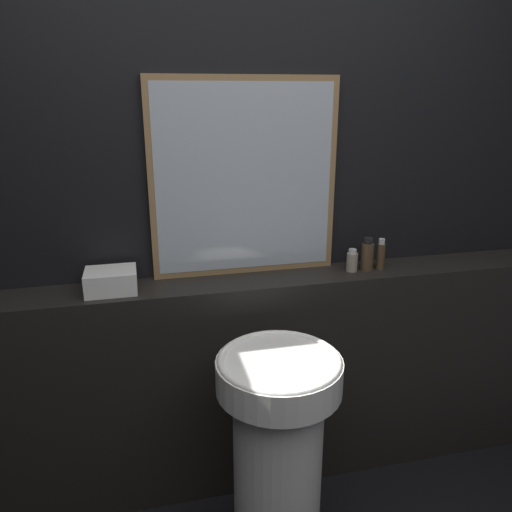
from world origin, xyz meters
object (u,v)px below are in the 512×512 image
Objects in this scene: pedestal_sink at (278,452)px; mirror at (245,179)px; towel_stack at (111,281)px; conditioner_bottle at (367,255)px; lotion_bottle at (381,255)px; shampoo_bottle at (352,261)px.

mirror is at bearing 89.65° from pedestal_sink.
towel_stack is 1.09m from conditioner_bottle.
lotion_bottle is (0.60, 0.46, 0.57)m from pedestal_sink.
pedestal_sink is at bearing -138.95° from conditioner_bottle.
mirror is 0.69m from lotion_bottle.
lotion_bottle is at bearing -0.00° from conditioner_bottle.
conditioner_bottle reaches higher than towel_stack.
mirror reaches higher than lotion_bottle.
lotion_bottle reaches higher than pedestal_sink.
mirror is 4.14× the size of towel_stack.
towel_stack reaches higher than pedestal_sink.
pedestal_sink is 0.86m from shampoo_bottle.
conditioner_bottle reaches higher than shampoo_bottle.
shampoo_bottle is 0.68× the size of conditioner_bottle.
mirror is 0.59m from shampoo_bottle.
mirror is at bearing 169.48° from conditioner_bottle.
conditioner_bottle is at bearing -10.52° from mirror.
lotion_bottle is (1.16, 0.00, 0.02)m from towel_stack.
lotion_bottle reaches higher than towel_stack.
towel_stack is 1.97× the size of shampoo_bottle.
lotion_bottle reaches higher than shampoo_bottle.
lotion_bottle is (0.59, -0.10, -0.34)m from mirror.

